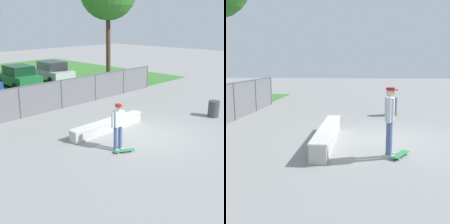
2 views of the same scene
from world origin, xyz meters
TOP-DOWN VIEW (x-y plane):
  - ground_plane at (0.00, 0.00)m, footprint 80.00×80.00m
  - concrete_ledge at (-0.75, 1.59)m, footprint 4.10×0.49m
  - skateboarder at (-1.99, -0.19)m, footprint 0.59×0.34m
  - skateboard at (-1.95, -0.49)m, footprint 0.80×0.56m
  - chainlink_fence at (0.00, 6.03)m, footprint 15.55×0.07m
  - car_green at (1.18, 12.92)m, footprint 2.20×4.29m
  - car_silver at (4.22, 13.07)m, footprint 2.20×4.29m
  - trash_bin at (4.56, -0.80)m, footprint 0.56×0.56m

SIDE VIEW (x-z plane):
  - ground_plane at x=0.00m, z-range 0.00..0.00m
  - skateboard at x=-1.95m, z-range 0.03..0.12m
  - concrete_ledge at x=-0.75m, z-range 0.00..0.53m
  - trash_bin at x=4.56m, z-range 0.00..0.84m
  - car_green at x=1.18m, z-range 0.01..1.67m
  - car_silver at x=4.22m, z-range 0.01..1.67m
  - chainlink_fence at x=0.00m, z-range 0.08..1.73m
  - skateboarder at x=-1.99m, z-range 0.11..1.95m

